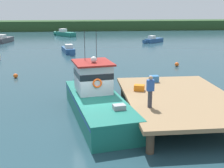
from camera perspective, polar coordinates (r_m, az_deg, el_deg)
ground_plane at (r=16.19m, az=-3.46°, el=-6.96°), size 200.00×200.00×0.00m
dock at (r=16.69m, az=13.19°, el=-2.74°), size 6.00×9.00×1.20m
main_fishing_boat at (r=16.56m, az=-3.29°, el=-2.73°), size 3.94×9.97×4.80m
crate_single_far at (r=19.35m, az=8.34°, el=1.03°), size 0.61×0.45×0.42m
crate_single_by_cleat at (r=17.23m, az=5.45°, el=-0.76°), size 0.71×0.61×0.36m
deckhand_by_the_boat at (r=14.31m, az=7.63°, el=-1.36°), size 0.36×0.22×1.63m
moored_boat_far_right at (r=61.35m, az=-9.48°, el=9.88°), size 4.91×5.29×1.53m
moored_boat_mid_harbor at (r=39.01m, az=-8.65°, el=6.73°), size 2.03×4.86×1.21m
moored_boat_outer_mooring at (r=50.43m, az=8.17°, el=8.65°), size 4.25×3.65×1.19m
moored_boat_far_left at (r=53.07m, az=-20.85°, el=8.23°), size 2.32×5.71×1.43m
mooring_buoy_inshore at (r=30.71m, az=12.80°, el=3.84°), size 0.44×0.44×0.44m
mooring_buoy_outer at (r=26.49m, az=-18.67°, el=1.56°), size 0.40×0.40×0.40m
far_shoreline at (r=77.14m, az=-5.51°, el=11.59°), size 120.00×8.00×2.40m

